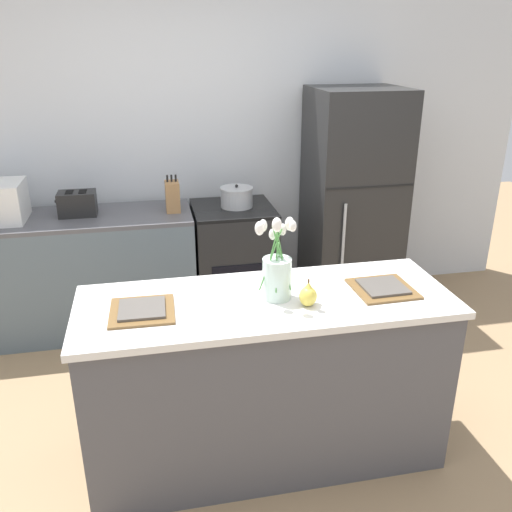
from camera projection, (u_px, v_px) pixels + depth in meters
ground_plane at (265, 451)px, 2.92m from camera, size 10.00×10.00×0.00m
back_wall at (211, 137)px, 4.24m from camera, size 5.20×0.08×2.70m
kitchen_island at (266, 379)px, 2.75m from camera, size 1.80×0.66×0.92m
back_counter at (80, 274)px, 4.01m from camera, size 1.68×0.60×0.89m
stove_range at (234, 262)px, 4.23m from camera, size 0.60×0.61×0.89m
refrigerator at (352, 203)px, 4.25m from camera, size 0.68×0.67×1.74m
flower_vase at (277, 271)px, 2.54m from camera, size 0.19×0.17×0.43m
pear_figurine at (308, 295)px, 2.50m from camera, size 0.08×0.08×0.14m
plate_setting_left at (142, 310)px, 2.45m from camera, size 0.30×0.30×0.02m
plate_setting_right at (383, 288)px, 2.67m from camera, size 0.30×0.30×0.02m
toaster at (77, 203)px, 3.85m from camera, size 0.28×0.18×0.17m
cooking_pot at (237, 197)px, 4.04m from camera, size 0.25×0.25×0.17m
knife_block at (173, 196)px, 3.93m from camera, size 0.10×0.14×0.27m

